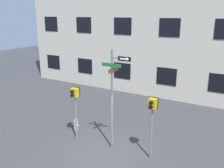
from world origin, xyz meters
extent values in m
plane|color=#38383A|center=(0.00, 0.00, 0.00)|extent=(60.00, 60.00, 0.00)
cube|color=beige|center=(0.00, 8.59, 6.53)|extent=(24.00, 0.60, 13.05)
cube|color=black|center=(-10.29, 8.27, 1.63)|extent=(1.39, 0.03, 1.19)
cube|color=black|center=(-6.86, 8.27, 1.63)|extent=(1.39, 0.03, 1.19)
cube|color=black|center=(-3.43, 8.27, 1.63)|extent=(1.39, 0.03, 1.19)
cube|color=black|center=(0.00, 8.27, 1.63)|extent=(1.39, 0.03, 1.19)
cube|color=black|center=(3.43, 8.27, 1.63)|extent=(1.39, 0.03, 1.19)
cube|color=black|center=(-10.29, 8.27, 4.89)|extent=(1.39, 0.03, 1.19)
cube|color=black|center=(-6.86, 8.27, 4.89)|extent=(1.39, 0.03, 1.19)
cube|color=black|center=(-3.43, 8.27, 4.89)|extent=(1.39, 0.03, 1.19)
cube|color=black|center=(0.00, 8.27, 4.89)|extent=(1.39, 0.03, 1.19)
cylinder|color=slate|center=(0.06, 0.80, 2.20)|extent=(0.09, 0.09, 4.41)
cube|color=slate|center=(0.34, 0.80, 4.08)|extent=(0.57, 0.05, 0.05)
cube|color=#196B2D|center=(0.06, 0.74, 3.78)|extent=(0.89, 0.02, 0.15)
cube|color=brown|center=(0.12, 0.80, 3.57)|extent=(0.02, 0.76, 0.17)
cube|color=black|center=(0.63, 0.79, 4.08)|extent=(0.56, 0.02, 0.18)
cube|color=white|center=(0.59, 0.78, 4.08)|extent=(0.32, 0.01, 0.07)
cone|color=white|center=(0.79, 0.78, 4.08)|extent=(0.10, 0.14, 0.14)
cylinder|color=slate|center=(-1.84, 0.68, 1.06)|extent=(0.08, 0.08, 2.12)
cube|color=gold|center=(-1.84, 0.68, 2.31)|extent=(0.30, 0.26, 0.40)
cube|color=black|center=(-1.84, 0.82, 2.31)|extent=(0.36, 0.02, 0.46)
cylinder|color=black|center=(-1.84, 0.49, 2.40)|extent=(0.14, 0.12, 0.14)
cylinder|color=black|center=(-1.84, 0.49, 2.23)|extent=(0.14, 0.12, 0.14)
cylinder|color=orange|center=(-1.84, 0.55, 2.40)|extent=(0.11, 0.01, 0.11)
cylinder|color=slate|center=(1.85, 0.89, 1.10)|extent=(0.08, 0.08, 2.21)
cube|color=gold|center=(1.85, 0.89, 2.41)|extent=(0.30, 0.26, 0.40)
cube|color=black|center=(1.85, 1.03, 2.41)|extent=(0.36, 0.02, 0.46)
cylinder|color=black|center=(1.85, 0.70, 2.50)|extent=(0.14, 0.12, 0.14)
cylinder|color=black|center=(1.85, 0.70, 2.32)|extent=(0.14, 0.12, 0.14)
cylinder|color=orange|center=(1.85, 0.75, 2.50)|extent=(0.11, 0.01, 0.11)
cylinder|color=#A5A5A8|center=(-2.44, 1.38, 0.23)|extent=(0.22, 0.22, 0.47)
sphere|color=#A5A5A8|center=(-2.44, 1.38, 0.53)|extent=(0.19, 0.19, 0.19)
cylinder|color=#A5A5A8|center=(-2.59, 1.38, 0.26)|extent=(0.08, 0.08, 0.08)
cylinder|color=#A5A5A8|center=(-2.29, 1.38, 0.26)|extent=(0.08, 0.08, 0.08)
camera|label=1|loc=(5.10, -7.82, 5.84)|focal=40.00mm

